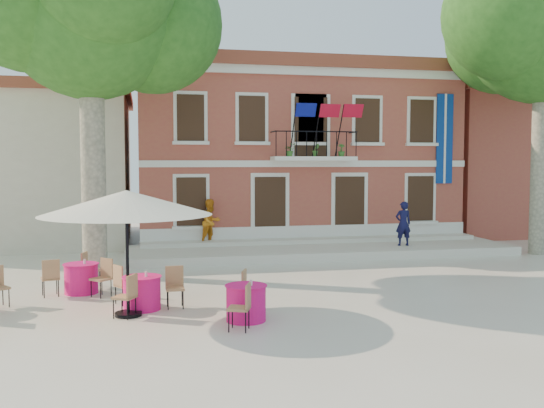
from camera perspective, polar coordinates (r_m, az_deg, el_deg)
The scene contains 13 objects.
ground at distance 17.53m, azimuth 2.57°, elevation -7.11°, with size 90.00×90.00×0.00m, color beige.
main_building at distance 27.38m, azimuth 1.39°, elevation 4.84°, with size 13.50×9.59×7.50m.
neighbor_west at distance 28.12m, azimuth -22.62°, elevation 3.37°, with size 9.40×9.40×6.40m.
neighbor_east at distance 33.17m, azimuth 21.60°, elevation 3.44°, with size 9.40×9.40×6.40m.
terrace at distance 22.21m, azimuth 4.72°, elevation -4.37°, with size 14.00×3.40×0.30m, color silver.
plane_tree_west at distance 19.07m, azimuth -16.75°, elevation 17.15°, with size 5.37×5.37×10.55m.
plane_tree_east at distance 24.56m, azimuth 24.17°, elevation 15.07°, with size 5.67×5.67×11.13m.
patio_umbrella at distance 13.48m, azimuth -13.54°, elevation 0.08°, with size 3.72×3.72×2.76m.
pedestrian_navy at distance 22.73m, azimuth 12.25°, elevation -1.81°, with size 0.59×0.39×1.63m, color #101138.
pedestrian_orange at distance 22.58m, azimuth -5.77°, elevation -1.68°, with size 0.82×0.64×1.70m, color orange.
cafe_table_0 at distance 14.27m, azimuth -12.15°, elevation -8.02°, with size 1.63×1.87×0.95m.
cafe_table_1 at distance 13.01m, azimuth -2.46°, elevation -9.14°, with size 1.07×1.95×0.95m.
cafe_table_3 at distance 16.40m, azimuth -17.52°, elevation -6.55°, with size 1.81×1.81×0.95m.
Camera 1 is at (-4.33, -16.64, 3.38)m, focal length 40.00 mm.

